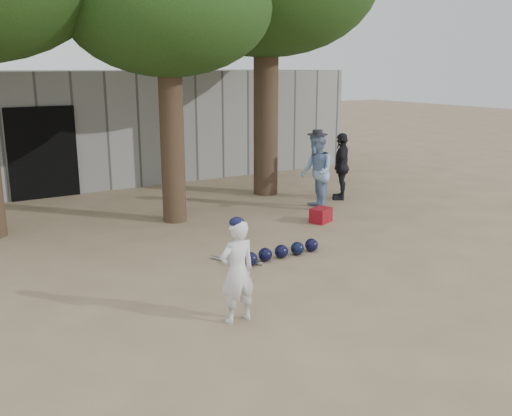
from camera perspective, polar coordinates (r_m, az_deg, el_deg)
ground at (r=8.15m, az=0.11°, el=-8.49°), size 70.00×70.00×0.00m
boy_player at (r=7.07m, az=-1.88°, el=-6.37°), size 0.49×0.33×1.32m
spectator_blue at (r=12.62m, az=6.07°, el=3.60°), size 0.91×1.01×1.71m
spectator_dark at (r=13.78m, az=8.55°, el=4.15°), size 0.91×0.96×1.60m
red_bag at (r=11.76m, az=6.50°, el=-0.71°), size 0.51×0.45×0.30m
back_building at (r=17.27m, az=-18.46°, el=7.92°), size 16.00×5.24×3.00m
helmet_row at (r=9.54m, az=2.59°, el=-4.37°), size 1.51×0.31×0.23m
bat_pile at (r=9.34m, az=-2.09°, el=-5.34°), size 0.58×0.76×0.06m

